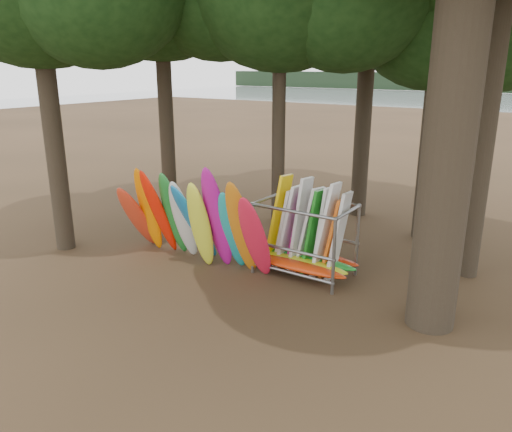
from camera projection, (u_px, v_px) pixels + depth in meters
The scene contains 3 objects.
ground at pixel (246, 282), 13.77m from camera, with size 120.00×120.00×0.00m, color #47331E.
kayak_row at pixel (195, 221), 14.60m from camera, with size 5.34×2.00×3.26m.
storage_rack at pixel (305, 241), 14.02m from camera, with size 3.08×1.51×2.80m.
Camera 1 is at (7.32, -10.32, 5.74)m, focal length 35.00 mm.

